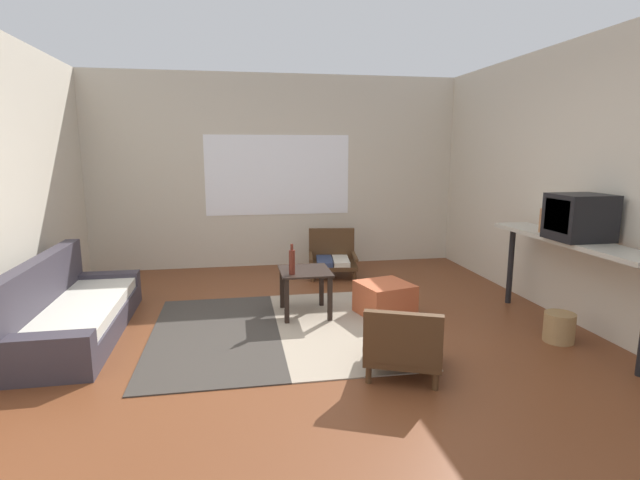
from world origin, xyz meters
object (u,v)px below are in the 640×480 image
armchair_by_window (332,256)px  clay_vase (550,220)px  wicker_basket (559,327)px  ottoman_orange (385,299)px  console_shelf (569,249)px  coffee_table (305,280)px  couch (71,313)px  armchair_striped_foreground (404,345)px  glass_bottle (292,261)px  crt_television (580,217)px

armchair_by_window → clay_vase: size_ratio=2.28×
clay_vase → wicker_basket: bearing=-108.9°
ottoman_orange → wicker_basket: ottoman_orange is taller
console_shelf → coffee_table: bearing=158.4°
couch → armchair_by_window: bearing=31.8°
armchair_by_window → console_shelf: size_ratio=0.37×
coffee_table → armchair_striped_foreground: 1.56m
couch → clay_vase: bearing=-5.1°
glass_bottle → couch: bearing=-178.2°
coffee_table → wicker_basket: bearing=-27.4°
armchair_by_window → wicker_basket: bearing=-59.8°
crt_television → couch: bearing=169.8°
coffee_table → armchair_by_window: (0.59, 1.50, -0.10)m
glass_bottle → ottoman_orange: bearing=-1.3°
coffee_table → clay_vase: 2.43m
armchair_by_window → crt_television: size_ratio=1.54×
ottoman_orange → console_shelf: size_ratio=0.26×
armchair_striped_foreground → crt_television: (1.73, 0.46, 0.85)m
armchair_by_window → clay_vase: (1.68, -2.10, 0.74)m
armchair_striped_foreground → clay_vase: bearing=26.5°
ottoman_orange → clay_vase: size_ratio=1.58×
couch → armchair_striped_foreground: couch is taller
console_shelf → armchair_by_window: bearing=124.9°
coffee_table → armchair_by_window: size_ratio=0.79×
coffee_table → armchair_striped_foreground: (0.53, -1.46, -0.13)m
crt_television → glass_bottle: (-2.41, 0.86, -0.49)m
console_shelf → glass_bottle: console_shelf is taller
crt_television → clay_vase: size_ratio=1.47×
armchair_striped_foreground → glass_bottle: 1.52m
armchair_striped_foreground → ottoman_orange: 1.33m
ottoman_orange → coffee_table: bearing=168.6°
couch → wicker_basket: (4.26, -0.89, -0.09)m
armchair_by_window → clay_vase: bearing=-51.4°
crt_television → armchair_striped_foreground: bearing=-165.0°
armchair_striped_foreground → clay_vase: (1.73, 0.86, 0.77)m
armchair_striped_foreground → crt_television: bearing=15.0°
clay_vase → wicker_basket: (-0.17, -0.49, -0.88)m
console_shelf → ottoman_orange: bearing=153.4°
console_shelf → wicker_basket: size_ratio=7.30×
console_shelf → clay_vase: 0.37m
ottoman_orange → couch: bearing=-179.2°
couch → clay_vase: clay_vase is taller
clay_vase → glass_bottle: clay_vase is taller
crt_television → clay_vase: crt_television is taller
ottoman_orange → glass_bottle: size_ratio=1.62×
armchair_striped_foreground → glass_bottle: size_ratio=2.61×
crt_television → ottoman_orange: bearing=150.4°
armchair_striped_foreground → glass_bottle: glass_bottle is taller
armchair_striped_foreground → clay_vase: size_ratio=2.56×
clay_vase → couch: bearing=174.9°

